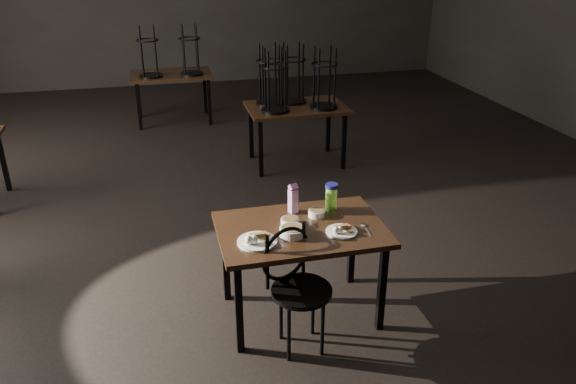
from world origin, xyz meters
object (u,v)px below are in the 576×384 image
object	(u,v)px
juice_carton	(293,199)
bentwood_chair	(295,280)
main_table	(301,237)
water_bottle	(331,197)

from	to	relation	value
juice_carton	bentwood_chair	size ratio (longest dim) A/B	0.27
main_table	juice_carton	bearing A→B (deg)	89.55
main_table	water_bottle	distance (m)	0.41
main_table	bentwood_chair	world-z (taller)	bentwood_chair
juice_carton	water_bottle	xyz separation A→B (m)	(0.29, -0.03, 0.00)
juice_carton	water_bottle	bearing A→B (deg)	-5.12
water_bottle	bentwood_chair	size ratio (longest dim) A/B	0.24
water_bottle	bentwood_chair	bearing A→B (deg)	-127.92
juice_carton	bentwood_chair	bearing A→B (deg)	-102.60
main_table	juice_carton	world-z (taller)	juice_carton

